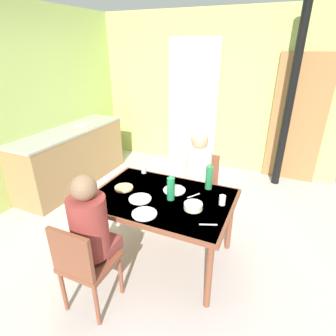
% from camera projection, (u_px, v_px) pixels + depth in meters
% --- Properties ---
extents(ground_plane, '(6.31, 6.31, 0.00)m').
position_uv_depth(ground_plane, '(147.00, 236.00, 3.23)').
color(ground_plane, '#BBB0AF').
extents(wall_back, '(4.34, 0.10, 2.63)m').
position_uv_depth(wall_back, '(210.00, 93.00, 4.70)').
color(wall_back, '#B3C666').
rests_on(wall_back, ground_plane).
extents(wall_left, '(0.10, 3.64, 2.63)m').
position_uv_depth(wall_left, '(39.00, 102.00, 3.95)').
color(wall_left, '#AFC569').
rests_on(wall_left, ground_plane).
extents(door_wooden, '(0.80, 0.05, 2.00)m').
position_uv_depth(door_wooden, '(297.00, 121.00, 4.23)').
color(door_wooden, '#9F6C3E').
rests_on(door_wooden, ground_plane).
extents(stove_pipe_column, '(0.12, 0.12, 2.63)m').
position_uv_depth(stove_pipe_column, '(289.00, 103.00, 3.94)').
color(stove_pipe_column, black).
rests_on(stove_pipe_column, ground_plane).
extents(curtain_panel, '(0.90, 0.03, 2.21)m').
position_uv_depth(curtain_panel, '(192.00, 105.00, 4.81)').
color(curtain_panel, white).
rests_on(curtain_panel, ground_plane).
extents(kitchen_counter, '(0.61, 1.99, 0.91)m').
position_uv_depth(kitchen_counter, '(72.00, 157.00, 4.31)').
color(kitchen_counter, '#9A7349').
rests_on(kitchen_counter, ground_plane).
extents(dining_table, '(1.37, 0.95, 0.73)m').
position_uv_depth(dining_table, '(162.00, 203.00, 2.66)').
color(dining_table, brown).
rests_on(dining_table, ground_plane).
extents(chair_near_diner, '(0.40, 0.40, 0.87)m').
position_uv_depth(chair_near_diner, '(83.00, 263.00, 2.15)').
color(chair_near_diner, brown).
rests_on(chair_near_diner, ground_plane).
extents(chair_far_diner, '(0.40, 0.40, 0.87)m').
position_uv_depth(chair_far_diner, '(200.00, 184.00, 3.37)').
color(chair_far_diner, brown).
rests_on(chair_far_diner, ground_plane).
extents(person_near_diner, '(0.30, 0.37, 0.77)m').
position_uv_depth(person_near_diner, '(90.00, 224.00, 2.15)').
color(person_near_diner, brown).
rests_on(person_near_diner, ground_plane).
extents(person_far_diner, '(0.30, 0.37, 0.77)m').
position_uv_depth(person_far_diner, '(198.00, 168.00, 3.13)').
color(person_far_diner, silver).
rests_on(person_far_diner, ground_plane).
extents(water_bottle_green_near, '(0.07, 0.07, 0.26)m').
position_uv_depth(water_bottle_green_near, '(171.00, 188.00, 2.55)').
color(water_bottle_green_near, '#20834D').
rests_on(water_bottle_green_near, dining_table).
extents(water_bottle_green_far, '(0.07, 0.07, 0.28)m').
position_uv_depth(water_bottle_green_far, '(209.00, 177.00, 2.73)').
color(water_bottle_green_far, '#277F45').
rests_on(water_bottle_green_far, dining_table).
extents(serving_bowl_center, '(0.17, 0.17, 0.05)m').
position_uv_depth(serving_bowl_center, '(193.00, 206.00, 2.43)').
color(serving_bowl_center, '#EDE4C4').
rests_on(serving_bowl_center, dining_table).
extents(dinner_plate_near_left, '(0.22, 0.22, 0.01)m').
position_uv_depth(dinner_plate_near_left, '(140.00, 199.00, 2.59)').
color(dinner_plate_near_left, white).
rests_on(dinner_plate_near_left, dining_table).
extents(dinner_plate_near_right, '(0.22, 0.22, 0.01)m').
position_uv_depth(dinner_plate_near_right, '(144.00, 214.00, 2.36)').
color(dinner_plate_near_right, white).
rests_on(dinner_plate_near_right, dining_table).
extents(dinner_plate_far_center, '(0.23, 0.23, 0.01)m').
position_uv_depth(dinner_plate_far_center, '(174.00, 190.00, 2.75)').
color(dinner_plate_far_center, white).
rests_on(dinner_plate_far_center, dining_table).
extents(drinking_glass_by_near_diner, '(0.06, 0.06, 0.09)m').
position_uv_depth(drinking_glass_by_near_diner, '(144.00, 169.00, 3.11)').
color(drinking_glass_by_near_diner, silver).
rests_on(drinking_glass_by_near_diner, dining_table).
extents(drinking_glass_by_far_diner, '(0.06, 0.06, 0.09)m').
position_uv_depth(drinking_glass_by_far_diner, '(222.00, 200.00, 2.49)').
color(drinking_glass_by_far_diner, silver).
rests_on(drinking_glass_by_far_diner, dining_table).
extents(bread_plate_sliced, '(0.19, 0.19, 0.02)m').
position_uv_depth(bread_plate_sliced, '(124.00, 188.00, 2.78)').
color(bread_plate_sliced, '#DBB77A').
rests_on(bread_plate_sliced, dining_table).
extents(cutlery_knife_near, '(0.10, 0.13, 0.00)m').
position_uv_depth(cutlery_knife_near, '(194.00, 196.00, 2.65)').
color(cutlery_knife_near, silver).
rests_on(cutlery_knife_near, dining_table).
extents(cutlery_fork_near, '(0.15, 0.07, 0.00)m').
position_uv_depth(cutlery_fork_near, '(208.00, 225.00, 2.23)').
color(cutlery_fork_near, silver).
rests_on(cutlery_fork_near, dining_table).
extents(cutlery_knife_far, '(0.12, 0.11, 0.00)m').
position_uv_depth(cutlery_knife_far, '(96.00, 202.00, 2.54)').
color(cutlery_knife_far, silver).
rests_on(cutlery_knife_far, dining_table).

